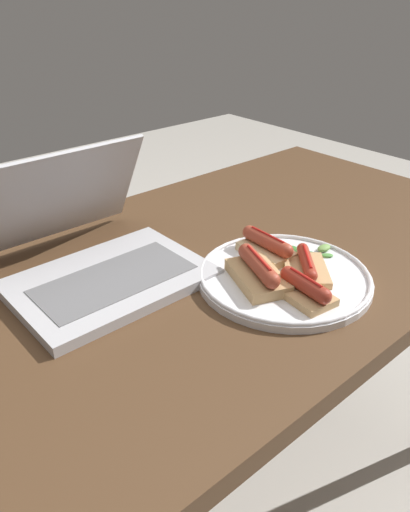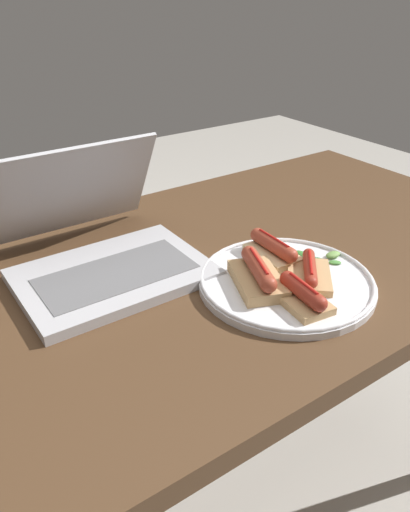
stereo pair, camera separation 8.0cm
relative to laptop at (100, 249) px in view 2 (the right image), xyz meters
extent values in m
cube|color=#4C331E|center=(0.11, -0.09, -0.06)|extent=(1.47, 0.70, 0.04)
cylinder|color=#4C331E|center=(0.78, 0.18, -0.42)|extent=(0.04, 0.04, 0.69)
cube|color=#B7B7BC|center=(0.00, -0.05, -0.03)|extent=(0.31, 0.22, 0.02)
cube|color=slate|center=(0.00, -0.06, -0.02)|extent=(0.26, 0.12, 0.00)
cube|color=#B7B7BC|center=(0.00, 0.11, 0.07)|extent=(0.31, 0.11, 0.19)
cube|color=#192347|center=(0.00, 0.11, 0.07)|extent=(0.28, 0.09, 0.16)
cylinder|color=silver|center=(0.23, -0.23, -0.03)|extent=(0.29, 0.29, 0.01)
torus|color=silver|center=(0.23, -0.23, -0.02)|extent=(0.29, 0.29, 0.01)
cube|color=tan|center=(0.26, -0.25, -0.02)|extent=(0.12, 0.12, 0.01)
cylinder|color=maroon|center=(0.26, -0.25, 0.00)|extent=(0.08, 0.08, 0.02)
sphere|color=maroon|center=(0.29, -0.22, 0.00)|extent=(0.02, 0.02, 0.02)
sphere|color=maroon|center=(0.23, -0.28, 0.00)|extent=(0.02, 0.02, 0.02)
cylinder|color=red|center=(0.26, -0.25, 0.01)|extent=(0.06, 0.06, 0.00)
cube|color=tan|center=(0.18, -0.22, -0.02)|extent=(0.11, 0.14, 0.02)
cylinder|color=#9E3D28|center=(0.18, -0.22, 0.01)|extent=(0.06, 0.10, 0.03)
sphere|color=#9E3D28|center=(0.19, -0.17, 0.01)|extent=(0.03, 0.03, 0.03)
sphere|color=#9E3D28|center=(0.16, -0.26, 0.01)|extent=(0.03, 0.03, 0.03)
cylinder|color=red|center=(0.18, -0.22, 0.02)|extent=(0.04, 0.08, 0.01)
cube|color=tan|center=(0.20, -0.29, -0.02)|extent=(0.07, 0.10, 0.01)
cylinder|color=maroon|center=(0.20, -0.29, 0.00)|extent=(0.03, 0.08, 0.03)
sphere|color=maroon|center=(0.19, -0.33, 0.00)|extent=(0.03, 0.03, 0.03)
sphere|color=maroon|center=(0.20, -0.26, 0.00)|extent=(0.03, 0.03, 0.03)
cylinder|color=red|center=(0.20, -0.29, 0.01)|extent=(0.01, 0.07, 0.00)
cube|color=#D6B784|center=(0.26, -0.16, -0.02)|extent=(0.06, 0.10, 0.02)
cylinder|color=#9E3D28|center=(0.26, -0.16, 0.00)|extent=(0.03, 0.09, 0.03)
sphere|color=#9E3D28|center=(0.25, -0.21, 0.00)|extent=(0.03, 0.03, 0.03)
sphere|color=#9E3D28|center=(0.26, -0.12, 0.00)|extent=(0.03, 0.03, 0.03)
cylinder|color=red|center=(0.26, -0.16, 0.01)|extent=(0.01, 0.08, 0.01)
ellipsoid|color=#2D662D|center=(0.30, -0.20, -0.02)|extent=(0.03, 0.02, 0.01)
ellipsoid|color=#4C8E3D|center=(0.33, -0.24, -0.02)|extent=(0.02, 0.02, 0.00)
ellipsoid|color=#2D662D|center=(0.32, -0.21, -0.02)|extent=(0.02, 0.02, 0.00)
ellipsoid|color=#387A33|center=(0.30, -0.18, -0.02)|extent=(0.02, 0.03, 0.01)
ellipsoid|color=#4C8E3D|center=(0.29, -0.22, -0.02)|extent=(0.01, 0.02, 0.01)
ellipsoid|color=#709E4C|center=(0.35, -0.22, -0.02)|extent=(0.03, 0.02, 0.01)
ellipsoid|color=#2D662D|center=(0.32, -0.19, -0.02)|extent=(0.03, 0.03, 0.01)
camera|label=1|loc=(-0.35, -0.68, 0.41)|focal=35.00mm
camera|label=2|loc=(-0.28, -0.73, 0.41)|focal=35.00mm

